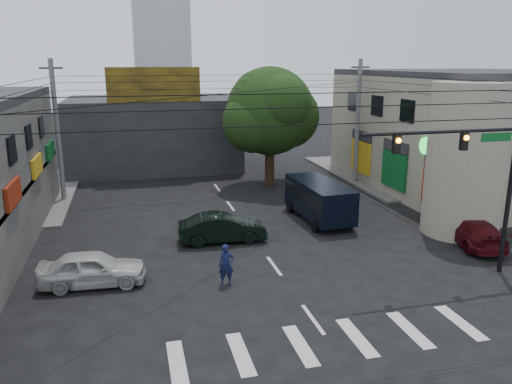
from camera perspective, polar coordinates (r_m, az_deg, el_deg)
name	(u,v)px	position (r m, az deg, el deg)	size (l,w,h in m)	color
ground	(288,284)	(21.13, 3.62, -10.50)	(160.00, 160.00, 0.00)	black
sidewalk_far_right	(426,171)	(44.30, 18.90, 2.27)	(16.00, 16.00, 0.15)	#514F4C
building_right	(470,133)	(39.64, 23.27, 6.26)	(14.00, 18.00, 8.00)	gray
corner_column	(466,160)	(28.36, 22.85, 3.40)	(4.00, 4.00, 8.00)	gray
building_far	(153,133)	(44.63, -11.65, 6.66)	(14.00, 10.00, 6.00)	#232326
billboard	(154,85)	(39.37, -11.60, 11.93)	(7.00, 0.30, 2.60)	olive
street_tree	(270,112)	(36.73, 1.60, 9.18)	(6.40, 6.40, 8.70)	black
traffic_gantry	(479,166)	(22.41, 24.11, 2.71)	(7.10, 0.35, 7.20)	black
utility_pole_far_left	(57,132)	(34.76, -21.74, 6.39)	(0.32, 0.32, 9.20)	#59595B
utility_pole_far_right	(358,123)	(38.19, 11.53, 7.78)	(0.32, 0.32, 9.20)	#59595B
dark_sedan	(222,228)	(25.65, -3.87, -4.12)	(4.51, 1.73, 1.47)	black
white_compact	(92,269)	(21.82, -18.19, -8.31)	(4.41, 2.01, 1.47)	#B8B8B3
maroon_sedan	(473,232)	(27.46, 23.58, -4.21)	(2.89, 4.95, 1.35)	#45090F
silver_minivan	(323,206)	(29.15, 7.67, -1.55)	(2.31, 4.41, 1.81)	#9EA0A6
navy_van	(319,201)	(29.16, 7.21, -1.08)	(2.41, 5.72, 2.25)	black
traffic_officer	(226,265)	(20.78, -3.41, -8.32)	(0.64, 0.43, 1.74)	#11163D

